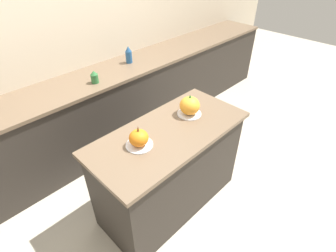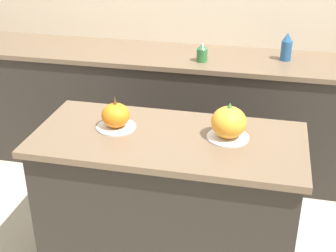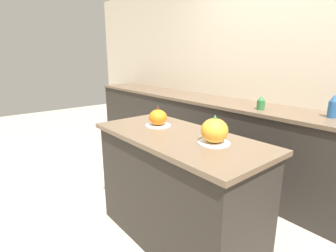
% 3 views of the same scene
% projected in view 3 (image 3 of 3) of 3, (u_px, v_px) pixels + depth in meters
% --- Properties ---
extents(ground_plane, '(12.00, 12.00, 0.00)m').
position_uv_depth(ground_plane, '(177.00, 238.00, 2.14)').
color(ground_plane, '#BCB29E').
extents(wall_back, '(8.00, 0.06, 2.50)m').
position_uv_depth(wall_back, '(287.00, 74.00, 2.75)').
color(wall_back, beige).
rests_on(wall_back, ground_plane).
extents(kitchen_island, '(1.39, 0.65, 0.88)m').
position_uv_depth(kitchen_island, '(177.00, 189.00, 2.02)').
color(kitchen_island, '#2D2823').
rests_on(kitchen_island, ground_plane).
extents(back_counter, '(6.00, 0.60, 0.93)m').
position_uv_depth(back_counter, '(263.00, 151.00, 2.75)').
color(back_counter, '#2D2823').
rests_on(back_counter, ground_plane).
extents(pumpkin_cake_left, '(0.21, 0.21, 0.18)m').
position_uv_depth(pumpkin_cake_left, '(158.00, 118.00, 2.13)').
color(pumpkin_cake_left, silver).
rests_on(pumpkin_cake_left, kitchen_island).
extents(pumpkin_cake_right, '(0.21, 0.21, 0.19)m').
position_uv_depth(pumpkin_cake_right, '(214.00, 131.00, 1.70)').
color(pumpkin_cake_right, silver).
rests_on(pumpkin_cake_right, kitchen_island).
extents(bottle_tall, '(0.08, 0.08, 0.20)m').
position_uv_depth(bottle_tall, '(333.00, 107.00, 2.21)').
color(bottle_tall, '#235184').
rests_on(bottle_tall, back_counter).
extents(bottle_short, '(0.08, 0.08, 0.13)m').
position_uv_depth(bottle_short, '(261.00, 103.00, 2.54)').
color(bottle_short, '#2D6B38').
rests_on(bottle_short, back_counter).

